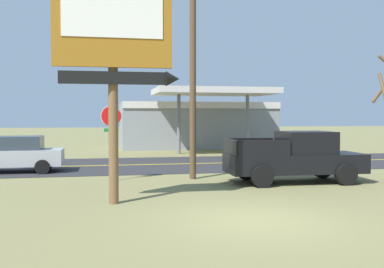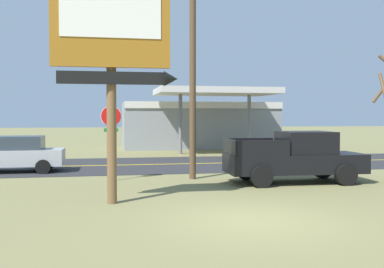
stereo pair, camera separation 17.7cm
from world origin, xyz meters
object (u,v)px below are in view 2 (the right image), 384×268
(motel_sign, at_px, (113,45))
(gas_station, at_px, (199,123))
(pickup_black_parked_on_lawn, at_px, (296,158))
(car_silver_near_lane, at_px, (16,154))
(utility_pole, at_px, (193,63))
(stop_sign, at_px, (111,129))

(motel_sign, height_order, gas_station, motel_sign)
(motel_sign, relative_size, pickup_black_parked_on_lawn, 1.27)
(pickup_black_parked_on_lawn, height_order, car_silver_near_lane, pickup_black_parked_on_lawn)
(utility_pole, relative_size, car_silver_near_lane, 2.08)
(pickup_black_parked_on_lawn, relative_size, car_silver_near_lane, 1.25)
(stop_sign, distance_m, gas_station, 18.99)
(motel_sign, distance_m, stop_sign, 5.43)
(gas_station, bearing_deg, utility_pole, -102.24)
(gas_station, xyz_separation_m, pickup_black_parked_on_lawn, (-0.14, -19.38, -0.98))
(motel_sign, xyz_separation_m, pickup_black_parked_on_lawn, (6.90, 3.04, -3.61))
(motel_sign, distance_m, pickup_black_parked_on_lawn, 8.36)
(gas_station, bearing_deg, pickup_black_parked_on_lawn, -90.41)
(car_silver_near_lane, bearing_deg, pickup_black_parked_on_lawn, -25.37)
(gas_station, bearing_deg, car_silver_near_lane, -128.63)
(gas_station, relative_size, pickup_black_parked_on_lawn, 2.29)
(utility_pole, distance_m, pickup_black_parked_on_lawn, 5.51)
(gas_station, height_order, pickup_black_parked_on_lawn, gas_station)
(motel_sign, bearing_deg, utility_pole, 56.09)
(motel_sign, bearing_deg, stop_sign, 90.49)
(stop_sign, height_order, car_silver_near_lane, stop_sign)
(motel_sign, height_order, pickup_black_parked_on_lawn, motel_sign)
(motel_sign, height_order, utility_pole, utility_pole)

